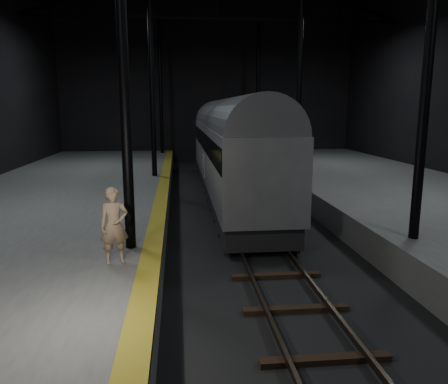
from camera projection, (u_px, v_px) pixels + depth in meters
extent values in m
plane|color=black|center=(251.00, 235.00, 15.63)|extent=(44.00, 44.00, 0.00)
cube|color=#51514E|center=(33.00, 228.00, 14.77)|extent=(9.00, 43.80, 1.00)
cube|color=olive|center=(159.00, 210.00, 15.11)|extent=(0.50, 43.80, 0.01)
cube|color=#3F3328|center=(231.00, 231.00, 15.52)|extent=(0.08, 43.00, 0.14)
cube|color=#3F3328|center=(271.00, 230.00, 15.67)|extent=(0.08, 43.00, 0.14)
cube|color=black|center=(251.00, 234.00, 15.62)|extent=(2.40, 42.00, 0.12)
cylinder|color=black|center=(122.00, 42.00, 10.20)|extent=(0.26, 0.26, 10.00)
cylinder|color=black|center=(430.00, 47.00, 10.98)|extent=(0.26, 0.26, 10.00)
cylinder|color=black|center=(152.00, 77.00, 21.92)|extent=(0.26, 0.26, 10.00)
cylinder|color=black|center=(299.00, 78.00, 22.70)|extent=(0.26, 0.26, 10.00)
cylinder|color=black|center=(161.00, 88.00, 33.63)|extent=(0.26, 0.26, 10.00)
cylinder|color=black|center=(258.00, 89.00, 34.41)|extent=(0.26, 0.26, 10.00)
cube|color=black|center=(216.00, 19.00, 27.41)|extent=(23.60, 0.15, 0.18)
cube|color=#9C9EA3|center=(230.00, 153.00, 21.41)|extent=(2.63, 18.12, 2.72)
cube|color=black|center=(230.00, 187.00, 21.73)|extent=(2.40, 17.75, 0.77)
cube|color=black|center=(230.00, 140.00, 21.29)|extent=(2.68, 17.85, 0.82)
cylinder|color=slate|center=(231.00, 125.00, 21.15)|extent=(2.57, 17.94, 2.57)
cube|color=black|center=(251.00, 228.00, 15.60)|extent=(1.63, 1.99, 0.32)
cube|color=black|center=(219.00, 175.00, 27.98)|extent=(1.63, 1.99, 0.32)
cube|color=silver|center=(204.00, 167.00, 20.49)|extent=(0.04, 0.68, 0.95)
cube|color=silver|center=(203.00, 164.00, 21.55)|extent=(0.04, 0.68, 0.95)
cylinder|color=#A61423|center=(204.00, 171.00, 20.69)|extent=(0.03, 0.24, 0.24)
cylinder|color=#A61423|center=(202.00, 168.00, 21.75)|extent=(0.03, 0.24, 0.24)
imported|color=tan|center=(114.00, 225.00, 9.88)|extent=(0.73, 0.58, 1.76)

